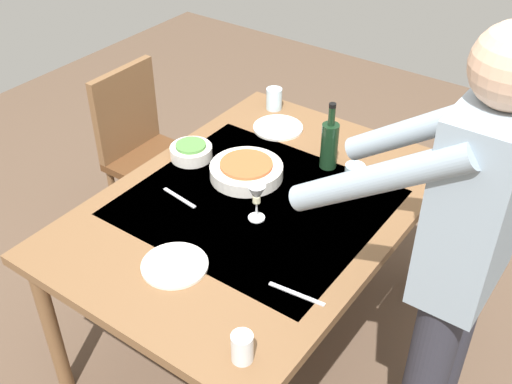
# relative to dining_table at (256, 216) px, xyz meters

# --- Properties ---
(ground_plane) EXTENTS (6.00, 6.00, 0.00)m
(ground_plane) POSITION_rel_dining_table_xyz_m (0.00, 0.00, -0.68)
(ground_plane) COLOR brown
(dining_table) EXTENTS (1.54, 1.09, 0.75)m
(dining_table) POSITION_rel_dining_table_xyz_m (0.00, 0.00, 0.00)
(dining_table) COLOR brown
(dining_table) RESTS_ON ground_plane
(chair_near) EXTENTS (0.40, 0.40, 0.91)m
(chair_near) POSITION_rel_dining_table_xyz_m (-0.30, -0.93, -0.15)
(chair_near) COLOR #523019
(chair_near) RESTS_ON ground_plane
(person_server) EXTENTS (0.42, 0.61, 1.69)m
(person_server) POSITION_rel_dining_table_xyz_m (0.10, 0.81, 0.28)
(person_server) COLOR #2D2D38
(person_server) RESTS_ON ground_plane
(wine_bottle) EXTENTS (0.07, 0.07, 0.30)m
(wine_bottle) POSITION_rel_dining_table_xyz_m (-0.38, 0.10, 0.18)
(wine_bottle) COLOR black
(wine_bottle) RESTS_ON dining_table
(wine_glass_left) EXTENTS (0.07, 0.07, 0.15)m
(wine_glass_left) POSITION_rel_dining_table_xyz_m (0.08, 0.06, 0.17)
(wine_glass_left) COLOR white
(wine_glass_left) RESTS_ON dining_table
(water_cup_near_left) EXTENTS (0.08, 0.08, 0.10)m
(water_cup_near_left) POSITION_rel_dining_table_xyz_m (-0.32, 0.25, 0.12)
(water_cup_near_left) COLOR silver
(water_cup_near_left) RESTS_ON dining_table
(water_cup_near_right) EXTENTS (0.07, 0.07, 0.10)m
(water_cup_near_right) POSITION_rel_dining_table_xyz_m (0.63, 0.41, 0.12)
(water_cup_near_right) COLOR silver
(water_cup_near_right) RESTS_ON dining_table
(water_cup_far_left) EXTENTS (0.08, 0.08, 0.11)m
(water_cup_far_left) POSITION_rel_dining_table_xyz_m (-0.67, -0.37, 0.12)
(water_cup_far_left) COLOR silver
(water_cup_far_left) RESTS_ON dining_table
(serving_bowl_pasta) EXTENTS (0.30, 0.30, 0.07)m
(serving_bowl_pasta) POSITION_rel_dining_table_xyz_m (-0.12, -0.13, 0.10)
(serving_bowl_pasta) COLOR white
(serving_bowl_pasta) RESTS_ON dining_table
(side_bowl_salad) EXTENTS (0.18, 0.18, 0.07)m
(side_bowl_salad) POSITION_rel_dining_table_xyz_m (-0.10, -0.41, 0.10)
(side_bowl_salad) COLOR white
(side_bowl_salad) RESTS_ON dining_table
(dinner_plate_near) EXTENTS (0.23, 0.23, 0.01)m
(dinner_plate_near) POSITION_rel_dining_table_xyz_m (0.46, -0.01, 0.07)
(dinner_plate_near) COLOR white
(dinner_plate_near) RESTS_ON dining_table
(dinner_plate_far) EXTENTS (0.23, 0.23, 0.01)m
(dinner_plate_far) POSITION_rel_dining_table_xyz_m (-0.52, -0.25, 0.07)
(dinner_plate_far) COLOR white
(dinner_plate_far) RESTS_ON dining_table
(table_knife) EXTENTS (0.04, 0.20, 0.00)m
(table_knife) POSITION_rel_dining_table_xyz_m (0.33, 0.40, 0.07)
(table_knife) COLOR silver
(table_knife) RESTS_ON dining_table
(table_fork) EXTENTS (0.04, 0.18, 0.00)m
(table_fork) POSITION_rel_dining_table_xyz_m (0.15, -0.26, 0.07)
(table_fork) COLOR silver
(table_fork) RESTS_ON dining_table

